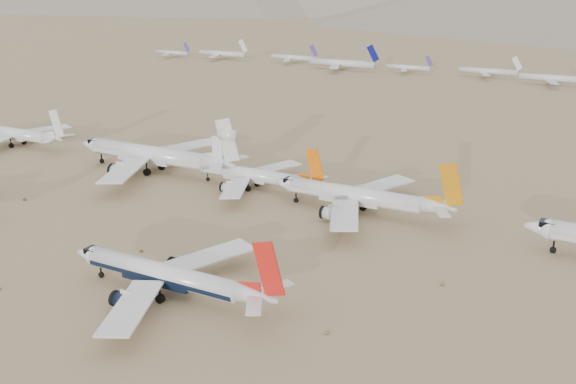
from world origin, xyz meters
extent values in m
plane|color=#83684C|center=(0.00, 0.00, 0.00)|extent=(7000.00, 7000.00, 0.00)
cylinder|color=silver|center=(-11.96, -0.40, 4.98)|extent=(36.61, 4.33, 4.33)
cube|color=black|center=(-11.96, -0.40, 4.44)|extent=(35.88, 4.39, 0.97)
sphere|color=silver|center=(-30.27, -0.40, 4.98)|extent=(4.33, 4.33, 4.33)
cube|color=black|center=(-30.92, -0.40, 6.17)|extent=(3.03, 2.81, 1.08)
cone|color=silver|center=(10.67, -0.40, 5.30)|extent=(9.15, 4.33, 4.33)
cube|color=silver|center=(-9.13, -13.24, 4.22)|extent=(14.14, 22.28, 0.68)
cube|color=silver|center=(12.45, -4.61, 5.84)|extent=(5.81, 7.60, 0.26)
cylinder|color=black|center=(-14.00, -9.40, 2.27)|extent=(5.09, 3.12, 3.12)
cube|color=silver|center=(-9.13, 12.44, 4.22)|extent=(14.14, 22.28, 0.68)
cube|color=silver|center=(12.45, 3.81, 5.84)|extent=(5.81, 7.60, 0.26)
cylinder|color=black|center=(-14.00, 8.60, 2.27)|extent=(5.09, 3.12, 3.12)
cube|color=red|center=(13.21, -0.40, 11.61)|extent=(6.94, 0.35, 11.43)
cylinder|color=black|center=(-29.19, -0.40, 0.65)|extent=(1.30, 0.54, 1.30)
cylinder|color=black|center=(-10.44, -3.43, 0.91)|extent=(1.82, 1.08, 1.82)
cylinder|color=black|center=(-10.44, 2.63, 0.91)|extent=(1.82, 1.08, 1.82)
sphere|color=silver|center=(55.80, 60.02, 5.81)|extent=(5.05, 5.05, 5.05)
cube|color=black|center=(55.04, 60.02, 7.20)|extent=(3.54, 3.29, 1.26)
cylinder|color=black|center=(57.06, 60.02, 0.76)|extent=(1.52, 0.63, 1.52)
cylinder|color=silver|center=(4.57, 62.83, 5.37)|extent=(38.45, 4.67, 4.67)
cube|color=silver|center=(4.57, 62.83, 4.79)|extent=(37.68, 4.74, 1.05)
sphere|color=silver|center=(-14.66, 62.83, 5.37)|extent=(4.67, 4.67, 4.67)
cube|color=black|center=(-15.36, 62.83, 6.66)|extent=(3.27, 3.04, 1.17)
cone|color=silver|center=(28.33, 62.83, 5.72)|extent=(9.61, 4.67, 4.67)
cube|color=silver|center=(7.54, 49.28, 4.56)|extent=(14.85, 23.40, 0.72)
cube|color=silver|center=(30.20, 58.39, 6.31)|extent=(6.10, 7.98, 0.28)
cylinder|color=silver|center=(2.43, 53.32, 2.45)|extent=(5.34, 3.36, 3.36)
cube|color=silver|center=(7.54, 76.38, 4.56)|extent=(14.85, 23.40, 0.72)
cube|color=silver|center=(30.20, 67.27, 6.31)|extent=(6.10, 7.98, 0.28)
cylinder|color=silver|center=(2.43, 72.35, 2.45)|extent=(5.34, 3.36, 3.36)
cube|color=orange|center=(31.00, 62.83, 12.38)|extent=(7.29, 0.37, 12.01)
cylinder|color=black|center=(-13.49, 62.83, 0.70)|extent=(1.40, 0.58, 1.40)
cylinder|color=black|center=(6.17, 59.56, 0.98)|extent=(1.96, 1.17, 1.96)
cylinder|color=black|center=(6.17, 66.10, 0.98)|extent=(1.96, 1.17, 1.96)
cylinder|color=silver|center=(-32.52, 67.79, 4.62)|extent=(32.88, 4.02, 4.02)
cube|color=silver|center=(-32.52, 67.79, 4.12)|extent=(32.22, 4.08, 0.90)
sphere|color=silver|center=(-48.96, 67.79, 4.62)|extent=(4.02, 4.02, 4.02)
cube|color=black|center=(-49.56, 67.79, 5.73)|extent=(2.81, 2.61, 1.00)
cone|color=silver|center=(-12.20, 67.79, 4.92)|extent=(8.22, 4.02, 4.02)
cube|color=silver|center=(-29.98, 56.19, 3.92)|extent=(12.70, 20.01, 0.62)
cube|color=silver|center=(-10.60, 63.99, 5.42)|extent=(5.22, 6.82, 0.24)
cylinder|color=silver|center=(-34.35, 59.64, 2.11)|extent=(4.57, 2.89, 2.89)
cube|color=silver|center=(-29.98, 79.38, 3.92)|extent=(12.70, 20.01, 0.62)
cube|color=silver|center=(-10.60, 71.58, 5.42)|extent=(5.22, 6.82, 0.24)
cylinder|color=silver|center=(-34.35, 75.93, 2.11)|extent=(4.57, 2.89, 2.89)
cube|color=#E4610A|center=(-9.92, 67.79, 10.62)|extent=(6.23, 0.32, 10.27)
cylinder|color=black|center=(-47.95, 67.79, 0.60)|extent=(1.21, 0.50, 1.21)
cylinder|color=black|center=(-31.15, 64.97, 0.84)|extent=(1.69, 1.00, 1.69)
cylinder|color=black|center=(-31.15, 70.60, 0.84)|extent=(1.69, 1.00, 1.69)
cylinder|color=silver|center=(-71.02, 67.14, 6.30)|extent=(45.76, 5.48, 5.48)
cube|color=silver|center=(-71.02, 67.14, 5.62)|extent=(44.84, 5.56, 1.23)
sphere|color=silver|center=(-93.90, 67.14, 6.30)|extent=(5.48, 5.48, 5.48)
cube|color=black|center=(-94.72, 67.14, 7.81)|extent=(3.83, 3.56, 1.37)
cone|color=silver|center=(-42.74, 67.14, 6.71)|extent=(11.44, 5.48, 5.48)
cube|color=silver|center=(-67.49, 51.06, 5.34)|extent=(17.67, 27.85, 0.85)
cube|color=silver|center=(-40.51, 61.87, 7.40)|extent=(7.26, 9.50, 0.33)
cylinder|color=silver|center=(-73.56, 55.86, 2.87)|extent=(6.36, 3.94, 3.94)
cube|color=silver|center=(-67.49, 83.23, 5.34)|extent=(17.67, 27.85, 0.85)
cube|color=silver|center=(-40.51, 72.41, 7.40)|extent=(7.26, 9.50, 0.33)
cylinder|color=silver|center=(-73.56, 78.42, 2.87)|extent=(6.36, 3.94, 3.94)
cube|color=silver|center=(-39.56, 67.14, 14.62)|extent=(8.67, 0.44, 14.29)
cylinder|color=silver|center=(-39.24, 67.14, 16.38)|extent=(5.72, 3.55, 3.55)
cylinder|color=black|center=(-92.53, 67.14, 0.82)|extent=(1.64, 0.68, 1.64)
cylinder|color=black|center=(-69.11, 63.31, 1.15)|extent=(2.30, 1.37, 2.30)
cylinder|color=black|center=(-69.11, 70.98, 1.15)|extent=(2.30, 1.37, 2.30)
cylinder|color=silver|center=(-139.54, 69.76, 4.91)|extent=(34.76, 4.27, 4.27)
cube|color=silver|center=(-139.54, 69.76, 4.38)|extent=(34.07, 4.33, 0.96)
cone|color=silver|center=(-118.06, 69.76, 5.23)|extent=(8.69, 4.27, 4.27)
cube|color=silver|center=(-116.37, 65.74, 5.77)|extent=(5.52, 7.21, 0.26)
cube|color=silver|center=(-136.86, 82.03, 4.16)|extent=(13.42, 21.16, 0.66)
cube|color=silver|center=(-116.37, 73.78, 5.77)|extent=(5.52, 7.21, 0.26)
cylinder|color=silver|center=(-141.47, 78.39, 2.24)|extent=(4.83, 3.07, 3.07)
cube|color=silver|center=(-115.64, 69.76, 11.26)|extent=(6.59, 0.34, 10.86)
cylinder|color=black|center=(-138.09, 66.77, 0.90)|extent=(1.79, 1.07, 1.79)
cylinder|color=black|center=(-138.09, 72.75, 0.90)|extent=(1.79, 1.07, 1.79)
cylinder|color=silver|center=(-253.75, 317.26, 3.87)|extent=(29.67, 2.93, 2.93)
cube|color=#4E328B|center=(-239.79, 317.26, 8.82)|extent=(5.91, 0.29, 7.44)
cube|color=silver|center=(-253.75, 309.58, 3.43)|extent=(7.82, 13.66, 0.29)
cube|color=silver|center=(-253.75, 324.94, 3.43)|extent=(7.82, 13.66, 0.29)
cylinder|color=silver|center=(-212.85, 326.12, 4.40)|extent=(40.46, 4.00, 4.00)
cube|color=silver|center=(-193.81, 326.12, 11.16)|extent=(8.06, 0.40, 10.15)
cube|color=silver|center=(-212.85, 315.65, 3.80)|extent=(10.66, 18.62, 0.40)
cube|color=silver|center=(-212.85, 336.59, 3.80)|extent=(10.66, 18.62, 0.40)
cylinder|color=silver|center=(-154.14, 331.82, 4.16)|extent=(35.58, 3.52, 3.52)
cube|color=#4E328B|center=(-137.40, 331.82, 10.10)|extent=(7.09, 0.35, 8.92)
cube|color=silver|center=(-154.14, 322.61, 3.63)|extent=(9.37, 16.38, 0.35)
cube|color=silver|center=(-154.14, 341.03, 3.63)|extent=(9.37, 16.38, 0.35)
cylinder|color=silver|center=(-108.18, 316.23, 4.73)|extent=(47.08, 4.65, 4.65)
cube|color=#0A0D69|center=(-86.02, 316.23, 12.59)|extent=(9.38, 0.47, 11.81)
cube|color=silver|center=(-108.18, 304.05, 4.03)|extent=(12.40, 21.67, 0.47)
cube|color=silver|center=(-108.18, 328.42, 4.03)|extent=(12.40, 21.67, 0.47)
cylinder|color=silver|center=(-63.87, 323.63, 3.88)|extent=(29.95, 2.96, 2.96)
cube|color=#4E328B|center=(-49.78, 323.63, 8.88)|extent=(5.96, 0.30, 7.51)
cube|color=silver|center=(-63.87, 315.88, 3.44)|extent=(7.89, 13.79, 0.30)
cube|color=silver|center=(-63.87, 331.38, 3.44)|extent=(7.89, 13.79, 0.30)
cylinder|color=silver|center=(-12.51, 328.41, 4.19)|extent=(36.18, 3.58, 3.58)
cube|color=silver|center=(4.51, 328.41, 10.23)|extent=(7.21, 0.36, 9.07)
cube|color=silver|center=(-12.51, 319.05, 3.65)|extent=(9.53, 16.65, 0.36)
cube|color=silver|center=(-12.51, 337.78, 3.65)|extent=(9.53, 16.65, 0.36)
cylinder|color=silver|center=(27.97, 316.18, 4.33)|extent=(39.12, 3.87, 3.87)
cube|color=silver|center=(27.97, 306.05, 3.75)|extent=(10.31, 18.01, 0.39)
cube|color=silver|center=(27.97, 326.30, 3.75)|extent=(10.31, 18.01, 0.39)
ellipsoid|color=brown|center=(-85.20, 27.20, 0.34)|extent=(1.12, 1.12, 0.62)
ellipsoid|color=brown|center=(-30.40, 14.40, 0.29)|extent=(0.98, 0.98, 0.54)
ellipsoid|color=brown|center=(24.40, 1.60, 0.25)|extent=(0.84, 0.84, 0.46)
ellipsoid|color=brown|center=(38.10, 30.90, 0.29)|extent=(0.98, 0.98, 0.54)
camera|label=1|loc=(66.62, -93.73, 63.53)|focal=40.00mm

